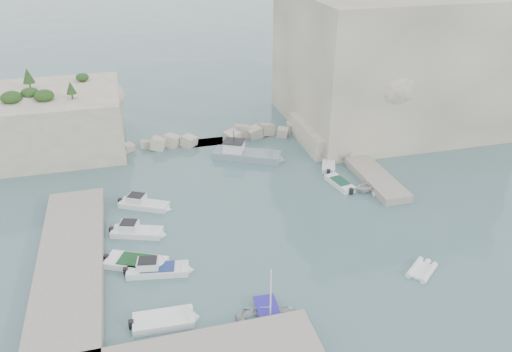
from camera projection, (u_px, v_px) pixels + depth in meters
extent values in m
plane|color=#496B6D|center=(274.00, 236.00, 44.14)|extent=(400.00, 400.00, 0.00)
cube|color=beige|center=(392.00, 60.00, 65.16)|extent=(26.00, 22.00, 17.00)
cube|color=beige|center=(332.00, 133.00, 61.95)|extent=(8.00, 10.00, 2.50)
cube|color=beige|center=(53.00, 121.00, 59.33)|extent=(16.00, 14.00, 7.00)
cube|color=#9E9689|center=(70.00, 269.00, 39.12)|extent=(5.00, 24.00, 1.10)
cube|color=#9E9689|center=(363.00, 166.00, 55.61)|extent=(3.00, 16.00, 0.80)
cube|color=beige|center=(215.00, 136.00, 62.41)|extent=(28.00, 3.00, 1.40)
imported|color=silver|center=(270.00, 321.00, 34.88)|extent=(4.87, 3.57, 0.98)
imported|color=silver|center=(366.00, 191.00, 51.36)|extent=(3.29, 2.96, 1.54)
imported|color=silver|center=(334.00, 161.00, 57.69)|extent=(4.26, 2.92, 1.54)
cylinder|color=white|center=(271.00, 293.00, 33.68)|extent=(0.10, 0.10, 4.20)
cone|color=#1E4219|center=(28.00, 76.00, 58.20)|extent=(1.40, 1.40, 1.75)
cone|color=#1E4219|center=(71.00, 88.00, 55.22)|extent=(1.12, 1.12, 1.40)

